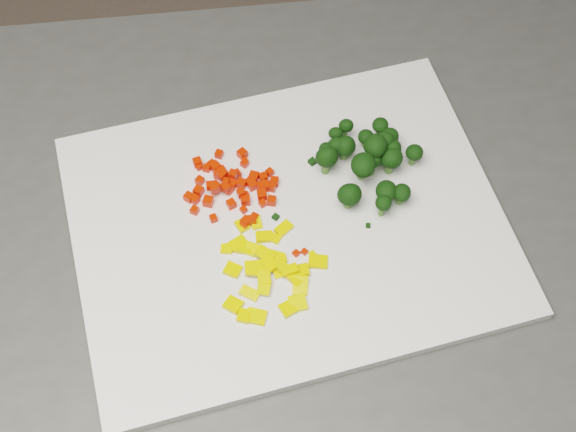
{
  "coord_description": "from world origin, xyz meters",
  "views": [
    {
      "loc": [
        0.1,
        0.07,
        1.64
      ],
      "look_at": [
        0.1,
        0.5,
        0.92
      ],
      "focal_mm": 50.0,
      "sensor_mm": 36.0,
      "label": 1
    }
  ],
  "objects_px": {
    "carrot_pile": "(229,183)",
    "pepper_pile": "(268,266)",
    "counter_block": "(286,367)",
    "cutting_board": "(288,224)",
    "broccoli_pile": "(373,158)"
  },
  "relations": [
    {
      "from": "carrot_pile",
      "to": "pepper_pile",
      "type": "relative_size",
      "value": 0.86
    },
    {
      "from": "carrot_pile",
      "to": "pepper_pile",
      "type": "distance_m",
      "value": 0.11
    },
    {
      "from": "pepper_pile",
      "to": "broccoli_pile",
      "type": "height_order",
      "value": "broccoli_pile"
    },
    {
      "from": "cutting_board",
      "to": "carrot_pile",
      "type": "relative_size",
      "value": 4.5
    },
    {
      "from": "carrot_pile",
      "to": "broccoli_pile",
      "type": "relative_size",
      "value": 0.83
    },
    {
      "from": "counter_block",
      "to": "carrot_pile",
      "type": "xyz_separation_m",
      "value": [
        -0.06,
        0.03,
        0.48
      ]
    },
    {
      "from": "cutting_board",
      "to": "carrot_pile",
      "type": "xyz_separation_m",
      "value": [
        -0.06,
        0.04,
        0.02
      ]
    },
    {
      "from": "counter_block",
      "to": "broccoli_pile",
      "type": "xyz_separation_m",
      "value": [
        0.09,
        0.05,
        0.49
      ]
    },
    {
      "from": "counter_block",
      "to": "cutting_board",
      "type": "height_order",
      "value": "cutting_board"
    },
    {
      "from": "counter_block",
      "to": "cutting_board",
      "type": "relative_size",
      "value": 2.05
    },
    {
      "from": "cutting_board",
      "to": "broccoli_pile",
      "type": "bearing_deg",
      "value": 33.89
    },
    {
      "from": "cutting_board",
      "to": "broccoli_pile",
      "type": "height_order",
      "value": "broccoli_pile"
    },
    {
      "from": "carrot_pile",
      "to": "cutting_board",
      "type": "bearing_deg",
      "value": -32.27
    },
    {
      "from": "carrot_pile",
      "to": "broccoli_pile",
      "type": "distance_m",
      "value": 0.16
    },
    {
      "from": "counter_block",
      "to": "cutting_board",
      "type": "bearing_deg",
      "value": -77.43
    }
  ]
}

